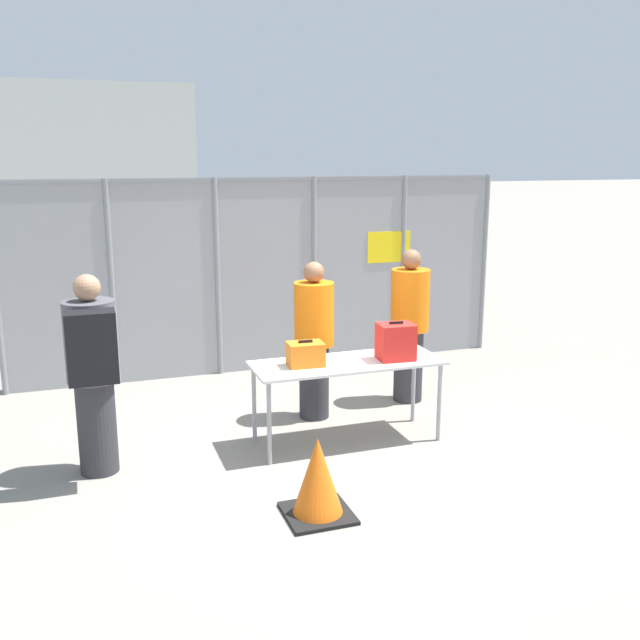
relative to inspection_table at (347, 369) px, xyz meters
The scene contains 11 objects.
ground_plane 0.74m from the inspection_table, 113.47° to the right, with size 120.00×120.00×0.00m, color gray.
fence_section 2.58m from the inspection_table, 91.62° to the left, with size 6.22×0.07×2.39m.
inspection_table is the anchor object (origin of this frame).
suitcase_orange 0.44m from the inspection_table, behind, with size 0.33×0.25×0.24m.
suitcase_red 0.52m from the inspection_table, ahead, with size 0.35×0.28×0.36m.
traveler_hooded 2.25m from the inspection_table, behind, with size 0.42×0.66×1.71m.
security_worker_near 0.73m from the inspection_table, 96.48° to the left, with size 0.40×0.40×1.62m.
security_worker_far 1.38m from the inspection_table, 39.42° to the left, with size 0.41×0.41×1.67m.
utility_trailer 5.41m from the inspection_table, 75.89° to the left, with size 4.55×2.28×0.64m.
distant_hangar 37.92m from the inspection_table, 92.77° to the left, with size 11.61×12.99×6.15m.
traffic_cone 1.52m from the inspection_table, 119.79° to the right, with size 0.50×0.50×0.62m.
Camera 1 is at (-2.23, -5.69, 2.64)m, focal length 40.00 mm.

